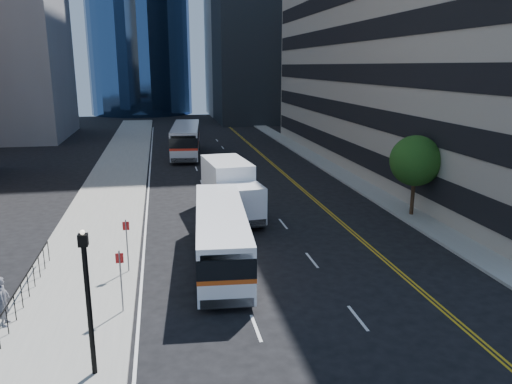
# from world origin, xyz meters

# --- Properties ---
(ground) EXTENTS (160.00, 160.00, 0.00)m
(ground) POSITION_xyz_m (0.00, 0.00, 0.00)
(ground) COLOR black
(ground) RESTS_ON ground
(sidewalk_west) EXTENTS (5.00, 90.00, 0.15)m
(sidewalk_west) POSITION_xyz_m (-10.50, 25.00, 0.07)
(sidewalk_west) COLOR gray
(sidewalk_west) RESTS_ON ground
(sidewalk_east) EXTENTS (2.00, 90.00, 0.15)m
(sidewalk_east) POSITION_xyz_m (9.00, 25.00, 0.07)
(sidewalk_east) COLOR gray
(sidewalk_east) RESTS_ON ground
(parking_garage) EXTENTS (30.00, 50.00, 25.00)m
(parking_garage) POSITION_xyz_m (25.00, 23.00, 12.50)
(parking_garage) COLOR #9E9384
(parking_garage) RESTS_ON ground
(street_tree) EXTENTS (3.20, 3.20, 5.10)m
(street_tree) POSITION_xyz_m (9.00, 8.00, 3.64)
(street_tree) COLOR #332114
(street_tree) RESTS_ON sidewalk_east
(lamp_post) EXTENTS (0.28, 0.28, 4.56)m
(lamp_post) POSITION_xyz_m (-9.00, -6.00, 2.72)
(lamp_post) COLOR black
(lamp_post) RESTS_ON sidewalk_west
(bus_front) EXTENTS (3.13, 10.81, 2.75)m
(bus_front) POSITION_xyz_m (-4.00, 2.47, 1.50)
(bus_front) COLOR white
(bus_front) RESTS_ON ground
(bus_rear) EXTENTS (3.85, 12.68, 3.22)m
(bus_rear) POSITION_xyz_m (-4.00, 33.67, 1.76)
(bus_rear) COLOR silver
(bus_rear) RESTS_ON ground
(box_truck) EXTENTS (3.23, 7.49, 3.48)m
(box_truck) POSITION_xyz_m (-2.41, 10.32, 1.84)
(box_truck) COLOR white
(box_truck) RESTS_ON ground
(pedestrian) EXTENTS (0.51, 0.72, 1.90)m
(pedestrian) POSITION_xyz_m (-12.59, -2.26, 1.10)
(pedestrian) COLOR #5D5C64
(pedestrian) RESTS_ON sidewalk_west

